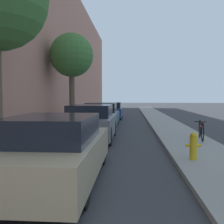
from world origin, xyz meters
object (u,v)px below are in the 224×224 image
parked_car_teal (102,115)px  bicycle (201,130)px  parked_car_grey (91,123)px  street_tree_far (72,56)px  parked_car_champagne (55,150)px  fire_hydrant (193,145)px  parked_car_navy (110,111)px

parked_car_teal → bicycle: parked_car_teal is taller
parked_car_grey → street_tree_far: street_tree_far is taller
parked_car_teal → parked_car_champagne: bearing=-89.1°
fire_hydrant → bicycle: (1.05, 3.31, -0.00)m
parked_car_navy → parked_car_grey: bearing=-89.6°
parked_car_teal → fire_hydrant: size_ratio=5.79×
parked_car_champagne → fire_hydrant: size_ratio=6.13×
parked_car_champagne → street_tree_far: street_tree_far is taller
parked_car_champagne → street_tree_far: (-1.75, 9.42, 3.38)m
parked_car_grey → parked_car_navy: parked_car_grey is taller
bicycle → parked_car_champagne: bearing=-121.9°
parked_car_grey → parked_car_teal: bearing=91.5°
parked_car_navy → parked_car_teal: bearing=-90.7°
parked_car_teal → parked_car_grey: bearing=-88.5°
fire_hydrant → parked_car_champagne: bearing=-153.3°
fire_hydrant → parked_car_teal: bearing=111.2°
parked_car_teal → parked_car_navy: (0.07, 5.42, -0.03)m
parked_car_champagne → parked_car_navy: parked_car_champagne is taller
street_tree_far → parked_car_teal: bearing=29.0°
parked_car_grey → bicycle: parked_car_grey is taller
parked_car_champagne → parked_car_grey: parked_car_grey is taller
parked_car_champagne → parked_car_navy: size_ratio=1.08×
bicycle → fire_hydrant: bearing=-98.6°
parked_car_champagne → parked_car_grey: 5.23m
parked_car_grey → bicycle: (4.28, -0.31, -0.20)m
parked_car_navy → fire_hydrant: (3.31, -14.10, -0.14)m
parked_car_teal → parked_car_navy: 5.42m
parked_car_navy → fire_hydrant: 14.49m
street_tree_far → parked_car_navy: bearing=75.3°
parked_car_teal → street_tree_far: (-1.59, -0.88, 3.37)m
street_tree_far → bicycle: size_ratio=2.99×
parked_car_navy → fire_hydrant: bearing=-76.8°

